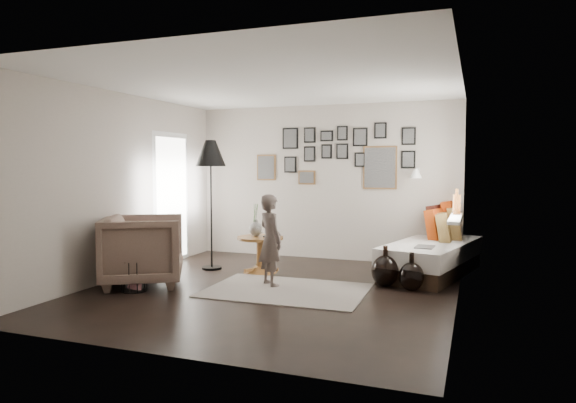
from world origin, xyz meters
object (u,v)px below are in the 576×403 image
(child, at_px, (270,240))
(demijohn_small, at_px, (411,276))
(daybed, at_px, (432,251))
(armchair, at_px, (143,250))
(floor_lamp, at_px, (211,158))
(magazine_basket, at_px, (134,276))
(pedestal_table, at_px, (260,256))
(vase, at_px, (256,226))
(demijohn_large, at_px, (385,271))

(child, bearing_deg, demijohn_small, -128.20)
(demijohn_small, bearing_deg, child, -168.91)
(daybed, distance_m, demijohn_small, 1.21)
(armchair, height_order, floor_lamp, floor_lamp)
(armchair, distance_m, magazine_basket, 0.44)
(armchair, bearing_deg, demijohn_small, -105.64)
(pedestal_table, xyz_separation_m, vase, (-0.08, 0.02, 0.44))
(armchair, distance_m, child, 1.70)
(floor_lamp, bearing_deg, child, -29.35)
(pedestal_table, distance_m, demijohn_small, 2.27)
(demijohn_large, height_order, child, child)
(daybed, bearing_deg, magazine_basket, -131.03)
(armchair, bearing_deg, magazine_basket, 165.63)
(armchair, distance_m, demijohn_small, 3.51)
(vase, xyz_separation_m, demijohn_large, (1.97, -0.28, -0.48))
(vase, distance_m, daybed, 2.63)
(magazine_basket, bearing_deg, floor_lamp, 80.98)
(floor_lamp, bearing_deg, demijohn_large, -5.11)
(pedestal_table, relative_size, demijohn_large, 1.26)
(armchair, relative_size, demijohn_large, 1.89)
(daybed, relative_size, floor_lamp, 1.15)
(magazine_basket, bearing_deg, vase, 58.95)
(demijohn_large, bearing_deg, pedestal_table, 172.15)
(vase, relative_size, demijohn_large, 0.90)
(pedestal_table, bearing_deg, magazine_basket, -123.42)
(pedestal_table, distance_m, child, 0.93)
(demijohn_large, distance_m, demijohn_small, 0.37)
(pedestal_table, relative_size, daybed, 0.30)
(demijohn_large, bearing_deg, floor_lamp, 174.89)
(vase, relative_size, floor_lamp, 0.25)
(pedestal_table, xyz_separation_m, floor_lamp, (-0.80, -0.02, 1.45))
(daybed, distance_m, magazine_basket, 4.21)
(daybed, distance_m, child, 2.49)
(floor_lamp, height_order, demijohn_small, floor_lamp)
(demijohn_large, relative_size, demijohn_small, 1.10)
(vase, bearing_deg, demijohn_small, -9.80)
(magazine_basket, bearing_deg, demijohn_small, 20.18)
(pedestal_table, distance_m, daybed, 2.54)
(pedestal_table, bearing_deg, child, -57.68)
(demijohn_large, xyz_separation_m, demijohn_small, (0.35, -0.12, -0.02))
(vase, relative_size, demijohn_small, 0.99)
(child, bearing_deg, demijohn_large, -121.14)
(floor_lamp, relative_size, demijohn_small, 4.00)
(floor_lamp, relative_size, child, 1.62)
(daybed, bearing_deg, child, -127.43)
(vase, height_order, child, child)
(armchair, height_order, child, child)
(magazine_basket, xyz_separation_m, demijohn_small, (3.29, 1.21, -0.00))
(armchair, bearing_deg, vase, -69.96)
(demijohn_small, relative_size, child, 0.41)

